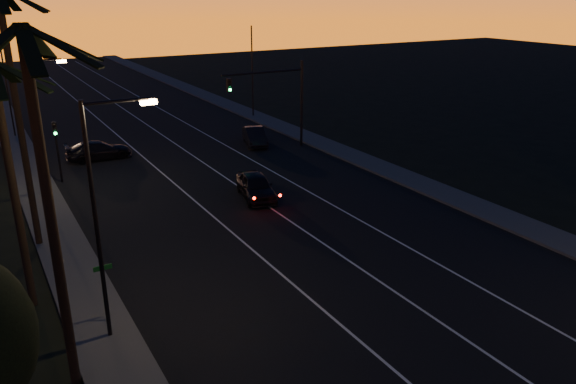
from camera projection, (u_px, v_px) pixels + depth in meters
road at (253, 203)px, 34.39m from camera, size 20.00×170.00×0.01m
sidewalk_left at (60, 240)px, 29.12m from camera, size 2.40×170.00×0.16m
sidewalk_right at (395, 173)px, 39.62m from camera, size 2.40×170.00×0.16m
lane_stripe_left at (208, 212)px, 32.98m from camera, size 0.12×160.00×0.01m
lane_stripe_mid at (261, 201)px, 34.62m from camera, size 0.12×160.00×0.01m
lane_stripe_right at (309, 192)px, 36.26m from camera, size 0.12×160.00×0.01m
palm_near at (45, 182)px, 16.30m from camera, size 4.25×4.16×11.53m
palm_mid at (8, 161)px, 21.18m from camera, size 4.25×4.16×10.03m
palm_far at (15, 97)px, 26.08m from camera, size 4.25×4.16×12.53m
streetlight_left_near at (103, 205)px, 19.41m from camera, size 2.55×0.26×9.00m
streetlight_left_far at (36, 116)px, 34.17m from camera, size 2.55×0.26×8.50m
street_sign at (105, 286)px, 21.43m from camera, size 0.70×0.06×2.60m
signal_mast at (276, 91)px, 44.25m from camera, size 7.10×0.41×7.00m
signal_post at (56, 141)px, 37.09m from camera, size 0.28×0.37×4.20m
far_pole_left at (7, 86)px, 48.07m from camera, size 0.14×0.14×9.00m
far_pole_right at (252, 72)px, 55.94m from camera, size 0.14×0.14×9.00m
lead_car at (256, 186)px, 34.94m from camera, size 2.84×5.35×1.56m
right_car at (255, 136)px, 47.01m from camera, size 2.68×4.59×1.43m
cross_car at (99, 150)px, 42.95m from camera, size 4.88×2.01×1.41m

